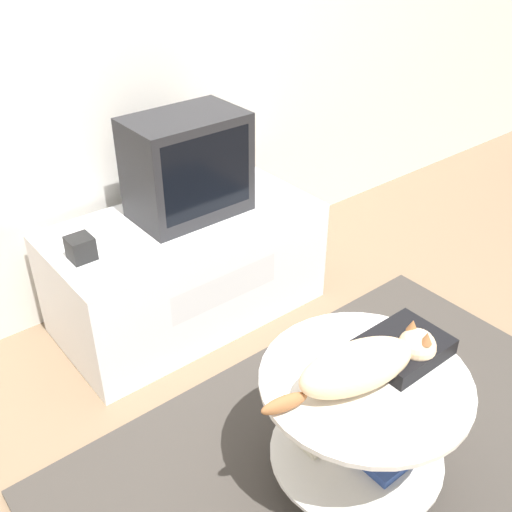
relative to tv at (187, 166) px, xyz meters
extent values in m
plane|color=#7F664C|center=(-0.08, -1.09, -0.72)|extent=(12.00, 12.00, 0.00)
cube|color=silver|center=(-0.08, 0.35, 0.58)|extent=(8.00, 0.05, 2.60)
cube|color=#3D3833|center=(-0.08, -1.09, -0.71)|extent=(2.04, 1.23, 0.02)
cube|color=white|center=(-0.06, -0.03, -0.47)|extent=(1.17, 0.60, 0.50)
cube|color=silver|center=(-0.06, -0.33, -0.42)|extent=(0.53, 0.01, 0.14)
cube|color=#232326|center=(0.00, 0.00, 0.00)|extent=(0.49, 0.31, 0.44)
cube|color=black|center=(0.00, -0.15, 0.01)|extent=(0.42, 0.01, 0.34)
cube|color=black|center=(-0.53, -0.05, -0.17)|extent=(0.09, 0.09, 0.09)
cylinder|color=#B2B2B7|center=(-0.15, -1.17, -0.69)|extent=(0.27, 0.27, 0.01)
cylinder|color=#B7B7BC|center=(-0.15, -1.17, -0.48)|extent=(0.04, 0.04, 0.44)
cylinder|color=silver|center=(-0.15, -1.17, -0.57)|extent=(0.56, 0.56, 0.01)
cylinder|color=silver|center=(-0.15, -1.17, -0.25)|extent=(0.64, 0.64, 0.02)
cube|color=#2D478C|center=(-0.10, -1.25, -0.54)|extent=(0.18, 0.15, 0.03)
cube|color=beige|center=(-0.21, -1.07, -0.55)|extent=(0.15, 0.10, 0.01)
cube|color=black|center=(0.02, -1.17, -0.21)|extent=(0.27, 0.21, 0.05)
ellipsoid|color=beige|center=(-0.20, -1.17, -0.17)|extent=(0.40, 0.24, 0.14)
sphere|color=beige|center=(0.01, -1.22, -0.18)|extent=(0.12, 0.12, 0.12)
cone|color=#996038|center=(0.02, -1.19, -0.12)|extent=(0.04, 0.04, 0.04)
cone|color=#996038|center=(0.01, -1.25, -0.12)|extent=(0.04, 0.04, 0.04)
ellipsoid|color=#996038|center=(-0.43, -1.12, -0.21)|extent=(0.15, 0.07, 0.05)
camera|label=1|loc=(-1.23, -1.99, 1.02)|focal=42.00mm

